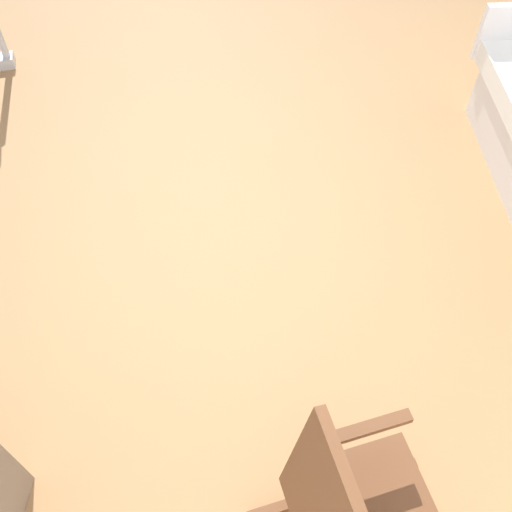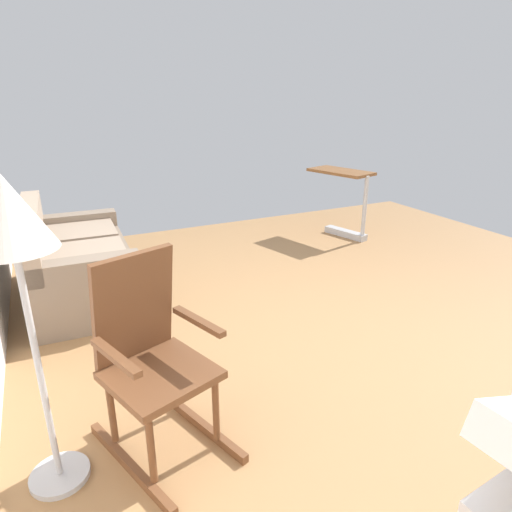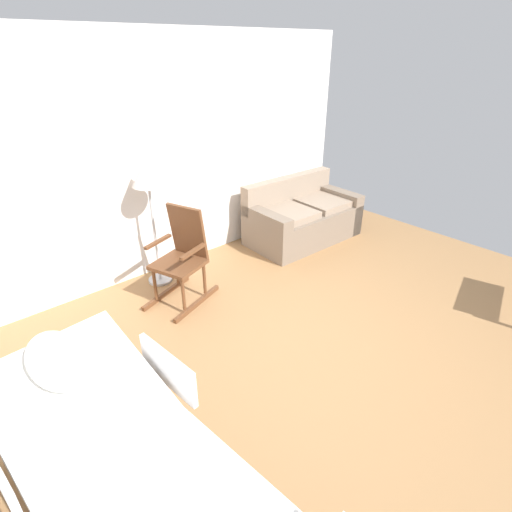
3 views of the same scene
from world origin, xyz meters
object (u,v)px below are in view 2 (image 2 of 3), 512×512
(floor_lamp, at_px, (13,238))
(overbed_table, at_px, (344,195))
(couch, at_px, (76,265))
(rocking_chair, at_px, (151,360))

(floor_lamp, bearing_deg, overbed_table, -54.09)
(couch, xyz_separation_m, overbed_table, (0.45, -3.27, 0.23))
(couch, distance_m, rocking_chair, 2.12)
(rocking_chair, distance_m, overbed_table, 4.01)
(floor_lamp, height_order, overbed_table, floor_lamp)
(couch, height_order, rocking_chair, rocking_chair)
(couch, bearing_deg, rocking_chair, -174.95)
(couch, relative_size, floor_lamp, 1.10)
(couch, xyz_separation_m, floor_lamp, (-2.14, 0.31, 0.92))
(rocking_chair, bearing_deg, couch, 5.05)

